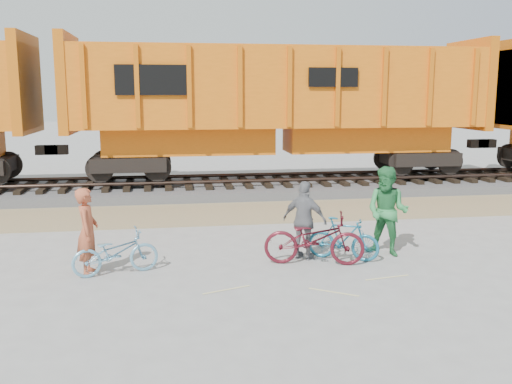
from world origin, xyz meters
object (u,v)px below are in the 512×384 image
Objects in this scene: hopper_car_center at (280,103)px; bicycle_maroon at (314,239)px; bicycle_blue at (115,252)px; person_woman at (305,220)px; bicycle_teal at (343,239)px; person_man at (387,211)px; person_solo at (87,231)px.

bicycle_maroon is (-0.98, -8.56, -2.49)m from hopper_car_center.
hopper_car_center is at bearing 7.02° from bicycle_maroon.
bicycle_blue is 3.78m from person_woman.
hopper_car_center is 9.55× the size of bicycle_teal.
bicycle_maroon is 0.50m from person_woman.
hopper_car_center is at bearing -60.82° from person_woman.
bicycle_blue is at bearing 104.05° from bicycle_maroon.
person_man is at bearing -100.33° from bicycle_blue.
bicycle_blue is at bearing -100.23° from person_solo.
hopper_car_center reaches higher than person_solo.
person_solo reaches higher than bicycle_maroon.
bicycle_maroon is at bearing -126.34° from person_man.
bicycle_blue is 0.98× the size of person_solo.
person_man reaches higher than person_woman.
bicycle_maroon is (-0.66, -0.21, 0.08)m from bicycle_teal.
hopper_car_center is 8.52m from person_woman.
person_solo reaches higher than bicycle_blue.
person_woman is at bearing -84.40° from person_solo.
bicycle_maroon is 1.06× the size of person_man.
bicycle_teal is (4.50, 0.24, 0.02)m from bicycle_blue.
bicycle_teal reaches higher than bicycle_blue.
bicycle_teal is at bearing -92.15° from hopper_car_center.
bicycle_teal is at bearing -101.85° from bicycle_blue.
bicycle_teal is at bearing -87.28° from person_solo.
person_man is at bearing -62.68° from bicycle_maroon.
hopper_car_center reaches higher than bicycle_teal.
person_man is (1.00, 0.20, 0.49)m from bicycle_teal.
person_man is (0.69, -8.15, -2.07)m from hopper_car_center.
hopper_car_center is 8.97m from bicycle_maroon.
person_man is 1.77m from person_woman.
person_solo is 1.02× the size of person_woman.
hopper_car_center is 7.08× the size of bicycle_maroon.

